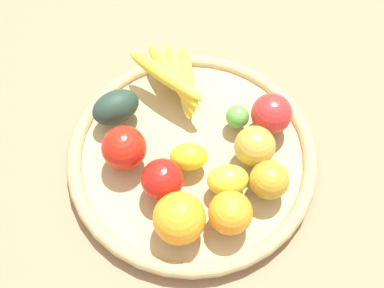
{
  "coord_description": "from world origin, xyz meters",
  "views": [
    {
      "loc": [
        -0.39,
        -0.0,
        0.75
      ],
      "look_at": [
        0.0,
        0.0,
        0.06
      ],
      "focal_mm": 42.4,
      "sensor_mm": 36.0,
      "label": 1
    }
  ],
  "objects_px": {
    "orange_0": "(230,213)",
    "apple_4": "(255,146)",
    "lime_0": "(237,117)",
    "avocado": "(116,107)",
    "apple_1": "(271,114)",
    "lemon_0": "(228,180)",
    "apple_0": "(269,180)",
    "banana_bunch": "(176,77)",
    "orange_1": "(179,218)",
    "apple_3": "(162,179)",
    "lemon_1": "(189,157)",
    "apple_2": "(124,148)"
  },
  "relations": [
    {
      "from": "lemon_1",
      "to": "apple_4",
      "type": "xyz_separation_m",
      "value": [
        0.01,
        -0.11,
        0.01
      ]
    },
    {
      "from": "avocado",
      "to": "apple_3",
      "type": "bearing_deg",
      "value": -148.66
    },
    {
      "from": "apple_0",
      "to": "orange_1",
      "type": "bearing_deg",
      "value": 115.37
    },
    {
      "from": "lemon_1",
      "to": "orange_1",
      "type": "height_order",
      "value": "orange_1"
    },
    {
      "from": "lemon_1",
      "to": "avocado",
      "type": "xyz_separation_m",
      "value": [
        0.1,
        0.13,
        0.01
      ]
    },
    {
      "from": "orange_0",
      "to": "apple_4",
      "type": "xyz_separation_m",
      "value": [
        0.12,
        -0.05,
        0.0
      ]
    },
    {
      "from": "apple_3",
      "to": "apple_4",
      "type": "xyz_separation_m",
      "value": [
        0.06,
        -0.16,
        0.0
      ]
    },
    {
      "from": "apple_1",
      "to": "orange_0",
      "type": "bearing_deg",
      "value": 156.55
    },
    {
      "from": "banana_bunch",
      "to": "apple_3",
      "type": "relative_size",
      "value": 2.52
    },
    {
      "from": "lemon_1",
      "to": "avocado",
      "type": "distance_m",
      "value": 0.17
    },
    {
      "from": "lime_0",
      "to": "avocado",
      "type": "bearing_deg",
      "value": 86.26
    },
    {
      "from": "lemon_0",
      "to": "orange_0",
      "type": "height_order",
      "value": "orange_0"
    },
    {
      "from": "lime_0",
      "to": "orange_1",
      "type": "height_order",
      "value": "orange_1"
    },
    {
      "from": "apple_2",
      "to": "orange_0",
      "type": "relative_size",
      "value": 1.08
    },
    {
      "from": "apple_0",
      "to": "banana_bunch",
      "type": "xyz_separation_m",
      "value": [
        0.21,
        0.16,
        0.0
      ]
    },
    {
      "from": "avocado",
      "to": "lemon_1",
      "type": "bearing_deg",
      "value": -126.63
    },
    {
      "from": "lemon_1",
      "to": "orange_0",
      "type": "xyz_separation_m",
      "value": [
        -0.11,
        -0.07,
        0.01
      ]
    },
    {
      "from": "banana_bunch",
      "to": "apple_4",
      "type": "height_order",
      "value": "apple_4"
    },
    {
      "from": "lemon_1",
      "to": "lemon_0",
      "type": "distance_m",
      "value": 0.08
    },
    {
      "from": "lemon_0",
      "to": "orange_1",
      "type": "distance_m",
      "value": 0.11
    },
    {
      "from": "lemon_0",
      "to": "apple_0",
      "type": "bearing_deg",
      "value": -92.49
    },
    {
      "from": "apple_3",
      "to": "apple_1",
      "type": "relative_size",
      "value": 0.96
    },
    {
      "from": "lemon_1",
      "to": "lemon_0",
      "type": "xyz_separation_m",
      "value": [
        -0.05,
        -0.07,
        0.0
      ]
    },
    {
      "from": "lemon_1",
      "to": "apple_1",
      "type": "bearing_deg",
      "value": -61.44
    },
    {
      "from": "apple_2",
      "to": "apple_1",
      "type": "xyz_separation_m",
      "value": [
        0.07,
        -0.26,
        -0.0
      ]
    },
    {
      "from": "orange_0",
      "to": "apple_0",
      "type": "height_order",
      "value": "orange_0"
    },
    {
      "from": "orange_0",
      "to": "apple_1",
      "type": "distance_m",
      "value": 0.2
    },
    {
      "from": "lime_0",
      "to": "avocado",
      "type": "relative_size",
      "value": 0.48
    },
    {
      "from": "lemon_1",
      "to": "apple_1",
      "type": "relative_size",
      "value": 0.89
    },
    {
      "from": "apple_0",
      "to": "apple_1",
      "type": "bearing_deg",
      "value": -6.28
    },
    {
      "from": "apple_3",
      "to": "lemon_0",
      "type": "bearing_deg",
      "value": -88.29
    },
    {
      "from": "lemon_1",
      "to": "banana_bunch",
      "type": "xyz_separation_m",
      "value": [
        0.16,
        0.02,
        0.01
      ]
    },
    {
      "from": "apple_1",
      "to": "banana_bunch",
      "type": "bearing_deg",
      "value": 64.18
    },
    {
      "from": "lemon_1",
      "to": "orange_1",
      "type": "xyz_separation_m",
      "value": [
        -0.12,
        0.01,
        0.02
      ]
    },
    {
      "from": "apple_0",
      "to": "apple_1",
      "type": "distance_m",
      "value": 0.13
    },
    {
      "from": "apple_4",
      "to": "avocado",
      "type": "distance_m",
      "value": 0.26
    },
    {
      "from": "lime_0",
      "to": "apple_0",
      "type": "xyz_separation_m",
      "value": [
        -0.13,
        -0.05,
        0.01
      ]
    },
    {
      "from": "lime_0",
      "to": "banana_bunch",
      "type": "bearing_deg",
      "value": 54.92
    },
    {
      "from": "lime_0",
      "to": "apple_4",
      "type": "relative_size",
      "value": 0.6
    },
    {
      "from": "orange_1",
      "to": "avocado",
      "type": "bearing_deg",
      "value": 28.71
    },
    {
      "from": "lime_0",
      "to": "lemon_1",
      "type": "bearing_deg",
      "value": 133.72
    },
    {
      "from": "apple_0",
      "to": "apple_4",
      "type": "bearing_deg",
      "value": 17.92
    },
    {
      "from": "lemon_1",
      "to": "apple_2",
      "type": "bearing_deg",
      "value": 85.22
    },
    {
      "from": "apple_2",
      "to": "apple_0",
      "type": "distance_m",
      "value": 0.25
    },
    {
      "from": "apple_2",
      "to": "apple_0",
      "type": "relative_size",
      "value": 1.17
    },
    {
      "from": "orange_0",
      "to": "apple_1",
      "type": "xyz_separation_m",
      "value": [
        0.19,
        -0.08,
        0.0
      ]
    },
    {
      "from": "lemon_0",
      "to": "apple_4",
      "type": "xyz_separation_m",
      "value": [
        0.06,
        -0.05,
        0.01
      ]
    },
    {
      "from": "apple_3",
      "to": "orange_1",
      "type": "bearing_deg",
      "value": -157.29
    },
    {
      "from": "lime_0",
      "to": "apple_3",
      "type": "relative_size",
      "value": 0.61
    },
    {
      "from": "apple_0",
      "to": "avocado",
      "type": "xyz_separation_m",
      "value": [
        0.15,
        0.27,
        -0.0
      ]
    }
  ]
}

